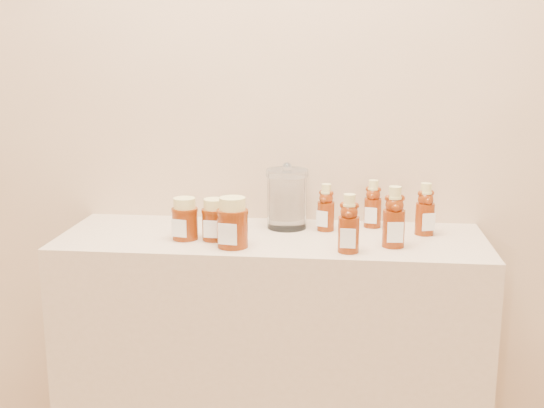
# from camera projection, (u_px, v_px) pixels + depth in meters

# --- Properties ---
(wall_back) EXTENTS (3.50, 0.02, 2.70)m
(wall_back) POSITION_uv_depth(u_px,v_px,m) (279.00, 72.00, 2.02)
(wall_back) COLOR tan
(wall_back) RESTS_ON ground
(display_table) EXTENTS (1.20, 0.40, 0.90)m
(display_table) POSITION_uv_depth(u_px,v_px,m) (272.00, 381.00, 2.03)
(display_table) COLOR #C3AB8F
(display_table) RESTS_ON ground
(bear_bottle_back_left) EXTENTS (0.07, 0.07, 0.16)m
(bear_bottle_back_left) POSITION_uv_depth(u_px,v_px,m) (326.00, 204.00, 1.97)
(bear_bottle_back_left) COLOR #611E07
(bear_bottle_back_left) RESTS_ON display_table
(bear_bottle_back_mid) EXTENTS (0.07, 0.07, 0.16)m
(bear_bottle_back_mid) POSITION_uv_depth(u_px,v_px,m) (373.00, 201.00, 2.01)
(bear_bottle_back_mid) COLOR #611E07
(bear_bottle_back_mid) RESTS_ON display_table
(bear_bottle_back_right) EXTENTS (0.07, 0.07, 0.17)m
(bear_bottle_back_right) POSITION_uv_depth(u_px,v_px,m) (425.00, 206.00, 1.92)
(bear_bottle_back_right) COLOR #611E07
(bear_bottle_back_right) RESTS_ON display_table
(bear_bottle_front_left) EXTENTS (0.06, 0.06, 0.17)m
(bear_bottle_front_left) POSITION_uv_depth(u_px,v_px,m) (349.00, 220.00, 1.76)
(bear_bottle_front_left) COLOR #611E07
(bear_bottle_front_left) RESTS_ON display_table
(bear_bottle_front_right) EXTENTS (0.07, 0.07, 0.19)m
(bear_bottle_front_right) POSITION_uv_depth(u_px,v_px,m) (394.00, 213.00, 1.80)
(bear_bottle_front_right) COLOR #611E07
(bear_bottle_front_right) RESTS_ON display_table
(honey_jar_left) EXTENTS (0.09, 0.09, 0.12)m
(honey_jar_left) POSITION_uv_depth(u_px,v_px,m) (185.00, 219.00, 1.88)
(honey_jar_left) COLOR #611E07
(honey_jar_left) RESTS_ON display_table
(honey_jar_back) EXTENTS (0.08, 0.08, 0.12)m
(honey_jar_back) POSITION_uv_depth(u_px,v_px,m) (215.00, 219.00, 1.88)
(honey_jar_back) COLOR #611E07
(honey_jar_back) RESTS_ON display_table
(honey_jar_front) EXTENTS (0.10, 0.10, 0.14)m
(honey_jar_front) POSITION_uv_depth(u_px,v_px,m) (233.00, 222.00, 1.81)
(honey_jar_front) COLOR #611E07
(honey_jar_front) RESTS_ON display_table
(glass_canister) EXTENTS (0.16, 0.16, 0.19)m
(glass_canister) POSITION_uv_depth(u_px,v_px,m) (287.00, 196.00, 1.99)
(glass_canister) COLOR white
(glass_canister) RESTS_ON display_table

